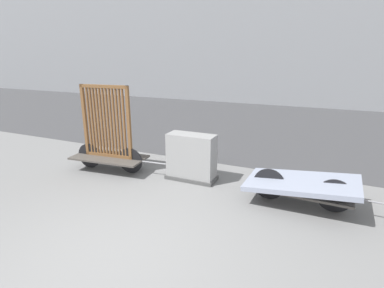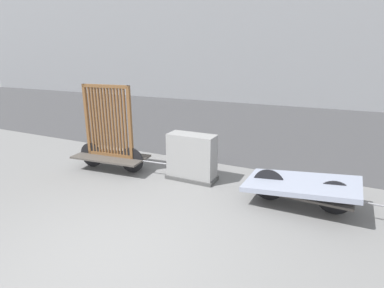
# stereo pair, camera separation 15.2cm
# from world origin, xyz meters

# --- Properties ---
(ground_plane) EXTENTS (60.00, 60.00, 0.00)m
(ground_plane) POSITION_xyz_m (0.00, 0.00, 0.00)
(ground_plane) COLOR slate
(road_strip) EXTENTS (56.00, 10.05, 0.01)m
(road_strip) POSITION_xyz_m (0.00, 9.04, 0.00)
(road_strip) COLOR #424244
(road_strip) RESTS_ON ground_plane
(bike_cart_with_bedframe) EXTENTS (2.44, 0.95, 1.99)m
(bike_cart_with_bedframe) POSITION_xyz_m (-2.12, 2.56, 0.68)
(bike_cart_with_bedframe) COLOR #4C4742
(bike_cart_with_bedframe) RESTS_ON ground_plane
(bike_cart_with_mattress) EXTENTS (2.53, 1.12, 0.59)m
(bike_cart_with_mattress) POSITION_xyz_m (2.12, 2.56, 0.39)
(bike_cart_with_mattress) COLOR #4C4742
(bike_cart_with_mattress) RESTS_ON ground_plane
(utility_cabinet) EXTENTS (1.09, 0.49, 1.01)m
(utility_cabinet) POSITION_xyz_m (-0.14, 2.85, 0.46)
(utility_cabinet) COLOR #4C4C4C
(utility_cabinet) RESTS_ON ground_plane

